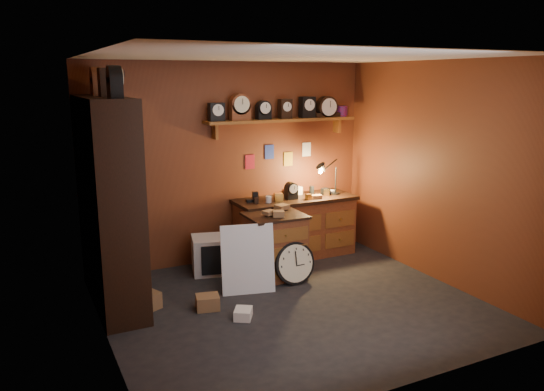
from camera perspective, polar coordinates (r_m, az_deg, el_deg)
The scene contains 11 objects.
floor at distance 6.06m, azimuth 2.32°, elevation -11.70°, with size 4.00×4.00×0.00m, color black.
room_shell at distance 5.69m, azimuth 2.35°, elevation 4.79°, with size 4.02×3.62×2.71m.
shelving_unit at distance 6.01m, azimuth -17.43°, elevation 0.11°, with size 0.47×1.60×2.58m.
workbench at distance 7.49m, azimuth 2.51°, elevation -3.05°, with size 1.73×0.66×1.36m.
low_cabinet at distance 6.72m, azimuth 0.33°, elevation -5.17°, with size 0.73×0.62×0.91m.
big_round_clock at distance 6.57m, azimuth 2.44°, elevation -7.29°, with size 0.53×0.17×0.53m.
white_panel at distance 6.42m, azimuth -2.58°, elevation -10.27°, with size 0.63×0.03×0.84m, color silver.
mini_fridge at distance 6.98m, azimuth -6.64°, elevation -6.35°, with size 0.55×0.57×0.47m.
floor_box_a at distance 5.98m, azimuth -6.94°, elevation -11.33°, with size 0.25×0.21×0.15m, color brown.
floor_box_b at distance 5.74m, azimuth -3.12°, elevation -12.58°, with size 0.18×0.21×0.11m, color white.
floor_box_c at distance 6.08m, azimuth -13.25°, elevation -11.01°, with size 0.25×0.21×0.19m, color brown.
Camera 1 is at (-2.67, -4.84, 2.49)m, focal length 35.00 mm.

